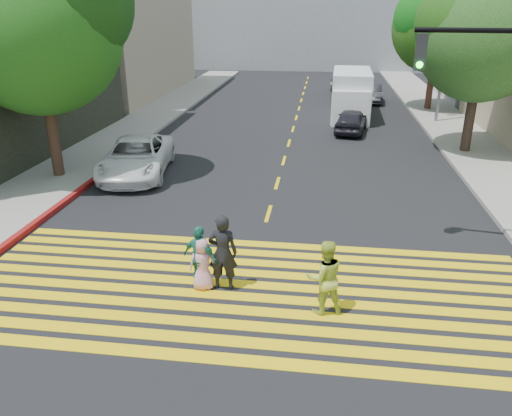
% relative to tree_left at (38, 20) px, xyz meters
% --- Properties ---
extents(ground, '(120.00, 120.00, 0.00)m').
position_rel_tree_left_xyz_m(ground, '(8.34, -8.50, -5.76)').
color(ground, black).
extents(sidewalk_left, '(3.00, 40.00, 0.15)m').
position_rel_tree_left_xyz_m(sidewalk_left, '(-0.16, 13.50, -5.69)').
color(sidewalk_left, gray).
rests_on(sidewalk_left, ground).
extents(sidewalk_right, '(3.00, 60.00, 0.15)m').
position_rel_tree_left_xyz_m(sidewalk_right, '(16.84, 6.50, -5.69)').
color(sidewalk_right, gray).
rests_on(sidewalk_right, ground).
extents(curb_red, '(0.20, 8.00, 0.16)m').
position_rel_tree_left_xyz_m(curb_red, '(1.44, -2.50, -5.68)').
color(curb_red, maroon).
rests_on(curb_red, ground).
extents(crosswalk, '(13.40, 5.30, 0.01)m').
position_rel_tree_left_xyz_m(crosswalk, '(8.34, -7.22, -5.76)').
color(crosswalk, yellow).
rests_on(crosswalk, ground).
extents(lane_line, '(0.12, 34.40, 0.01)m').
position_rel_tree_left_xyz_m(lane_line, '(8.34, 14.00, -5.76)').
color(lane_line, yellow).
rests_on(lane_line, ground).
extents(building_left_tan, '(12.00, 16.00, 10.00)m').
position_rel_tree_left_xyz_m(building_left_tan, '(-7.66, 19.50, -0.76)').
color(building_left_tan, tan).
rests_on(building_left_tan, ground).
extents(backdrop_block, '(30.00, 8.00, 12.00)m').
position_rel_tree_left_xyz_m(backdrop_block, '(8.34, 39.50, 0.24)').
color(backdrop_block, gray).
rests_on(backdrop_block, ground).
extents(tree_left, '(6.78, 6.26, 8.55)m').
position_rel_tree_left_xyz_m(tree_left, '(0.00, 0.00, 0.00)').
color(tree_left, '#342212').
rests_on(tree_left, ground).
extents(tree_right_near, '(6.36, 5.93, 7.84)m').
position_rel_tree_left_xyz_m(tree_right_near, '(16.42, 5.74, -0.46)').
color(tree_right_near, black).
rests_on(tree_right_near, ground).
extents(tree_right_far, '(7.04, 6.99, 7.87)m').
position_rel_tree_left_xyz_m(tree_right_far, '(16.55, 15.87, -0.45)').
color(tree_right_far, '#3A2119').
rests_on(tree_right_far, ground).
extents(pedestrian_man, '(0.69, 0.46, 1.86)m').
position_rel_tree_left_xyz_m(pedestrian_man, '(7.79, -7.15, -4.83)').
color(pedestrian_man, black).
rests_on(pedestrian_man, ground).
extents(pedestrian_woman, '(0.97, 0.85, 1.69)m').
position_rel_tree_left_xyz_m(pedestrian_woman, '(10.13, -7.84, -4.91)').
color(pedestrian_woman, '#B7CD42').
rests_on(pedestrian_woman, ground).
extents(pedestrian_child, '(0.69, 0.51, 1.29)m').
position_rel_tree_left_xyz_m(pedestrian_child, '(7.33, -7.24, -5.11)').
color(pedestrian_child, pink).
rests_on(pedestrian_child, ground).
extents(pedestrian_extra, '(0.99, 0.70, 1.56)m').
position_rel_tree_left_xyz_m(pedestrian_extra, '(7.26, -7.19, -4.98)').
color(pedestrian_extra, '#247A68').
rests_on(pedestrian_extra, ground).
extents(white_sedan, '(3.13, 5.46, 1.43)m').
position_rel_tree_left_xyz_m(white_sedan, '(2.76, 0.82, -5.05)').
color(white_sedan, white).
rests_on(white_sedan, ground).
extents(dark_car_near, '(2.04, 3.85, 1.25)m').
position_rel_tree_left_xyz_m(dark_car_near, '(11.41, 9.19, -5.14)').
color(dark_car_near, black).
rests_on(dark_car_near, ground).
extents(silver_car, '(2.16, 4.95, 1.42)m').
position_rel_tree_left_xyz_m(silver_car, '(11.40, 21.53, -5.05)').
color(silver_car, gray).
rests_on(silver_car, ground).
extents(dark_car_parked, '(1.34, 3.75, 1.23)m').
position_rel_tree_left_xyz_m(dark_car_parked, '(13.15, 18.46, -5.15)').
color(dark_car_parked, black).
rests_on(dark_car_parked, ground).
extents(white_van, '(2.32, 5.79, 2.70)m').
position_rel_tree_left_xyz_m(white_van, '(11.50, 12.95, -4.48)').
color(white_van, white).
rests_on(white_van, ground).
extents(street_lamp, '(2.13, 0.55, 9.43)m').
position_rel_tree_left_xyz_m(street_lamp, '(16.09, 12.00, -0.35)').
color(street_lamp, slate).
rests_on(street_lamp, ground).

